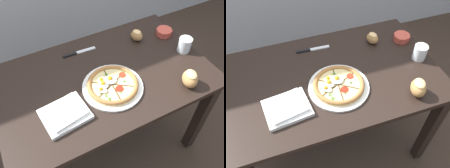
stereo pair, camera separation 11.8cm
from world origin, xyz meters
TOP-DOWN VIEW (x-y plane):
  - ground_plane at (0.00, 0.00)m, footprint 12.00×12.00m
  - dining_table at (0.00, 0.00)m, footprint 1.15×0.71m
  - pizza at (-0.01, -0.10)m, footprint 0.31×0.31m
  - ramekin_bowl at (0.49, 0.14)m, footprint 0.10×0.10m
  - napkin_folded at (-0.27, -0.14)m, footprint 0.23×0.20m
  - bread_piece_near at (0.31, 0.18)m, footprint 0.08×0.09m
  - bread_piece_mid at (0.35, -0.26)m, footprint 0.10×0.12m
  - knife_main at (-0.05, 0.23)m, footprint 0.20×0.03m
  - water_glass at (0.50, -0.04)m, footprint 0.07×0.07m

SIDE VIEW (x-z plane):
  - ground_plane at x=0.00m, z-range 0.00..0.00m
  - dining_table at x=0.00m, z-range 0.24..0.97m
  - knife_main at x=-0.05m, z-range 0.73..0.74m
  - napkin_folded at x=-0.27m, z-range 0.73..0.76m
  - pizza at x=-0.01m, z-range 0.72..0.77m
  - ramekin_bowl at x=0.49m, z-range 0.73..0.77m
  - bread_piece_near at x=0.31m, z-range 0.73..0.80m
  - water_glass at x=0.50m, z-range 0.72..0.81m
  - bread_piece_mid at x=0.35m, z-range 0.73..0.82m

